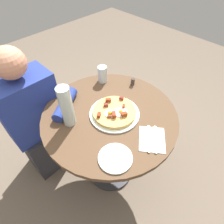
# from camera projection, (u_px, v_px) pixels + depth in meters

# --- Properties ---
(ground_plane) EXTENTS (6.00, 6.00, 0.00)m
(ground_plane) POSITION_uv_depth(u_px,v_px,m) (110.00, 170.00, 1.72)
(ground_plane) COLOR #6B5B4C
(dining_table) EXTENTS (0.85, 0.85, 0.75)m
(dining_table) POSITION_uv_depth(u_px,v_px,m) (110.00, 132.00, 1.31)
(dining_table) COLOR brown
(dining_table) RESTS_ON ground_plane
(person_seated) EXTENTS (0.47, 0.47, 1.14)m
(person_seated) POSITION_uv_depth(u_px,v_px,m) (37.00, 125.00, 1.44)
(person_seated) COLOR #2D2D33
(person_seated) RESTS_ON ground_plane
(pizza_plate) EXTENTS (0.31, 0.31, 0.01)m
(pizza_plate) POSITION_uv_depth(u_px,v_px,m) (114.00, 114.00, 1.18)
(pizza_plate) COLOR silver
(pizza_plate) RESTS_ON dining_table
(breakfast_pizza) EXTENTS (0.27, 0.27, 0.05)m
(breakfast_pizza) POSITION_uv_depth(u_px,v_px,m) (114.00, 112.00, 1.16)
(breakfast_pizza) COLOR #DFB15B
(breakfast_pizza) RESTS_ON pizza_plate
(bread_plate) EXTENTS (0.18, 0.18, 0.01)m
(bread_plate) POSITION_uv_depth(u_px,v_px,m) (115.00, 158.00, 0.96)
(bread_plate) COLOR silver
(bread_plate) RESTS_ON dining_table
(napkin) EXTENTS (0.22, 0.22, 0.00)m
(napkin) POSITION_uv_depth(u_px,v_px,m) (152.00, 139.00, 1.05)
(napkin) COLOR white
(napkin) RESTS_ON dining_table
(fork) EXTENTS (0.15, 0.12, 0.00)m
(fork) POSITION_uv_depth(u_px,v_px,m) (149.00, 138.00, 1.05)
(fork) COLOR silver
(fork) RESTS_ON napkin
(knife) EXTENTS (0.15, 0.12, 0.00)m
(knife) POSITION_uv_depth(u_px,v_px,m) (155.00, 139.00, 1.04)
(knife) COLOR silver
(knife) RESTS_ON napkin
(water_glass) EXTENTS (0.07, 0.07, 0.12)m
(water_glass) POSITION_uv_depth(u_px,v_px,m) (102.00, 74.00, 1.37)
(water_glass) COLOR silver
(water_glass) RESTS_ON dining_table
(water_bottle) EXTENTS (0.07, 0.07, 0.26)m
(water_bottle) POSITION_uv_depth(u_px,v_px,m) (67.00, 107.00, 1.04)
(water_bottle) COLOR silver
(water_bottle) RESTS_ON dining_table
(salt_shaker) EXTENTS (0.03, 0.03, 0.05)m
(salt_shaker) POSITION_uv_depth(u_px,v_px,m) (68.00, 106.00, 1.19)
(salt_shaker) COLOR white
(salt_shaker) RESTS_ON dining_table
(pepper_shaker) EXTENTS (0.03, 0.03, 0.05)m
(pepper_shaker) POSITION_uv_depth(u_px,v_px,m) (133.00, 82.00, 1.36)
(pepper_shaker) COLOR #3F3833
(pepper_shaker) RESTS_ON dining_table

